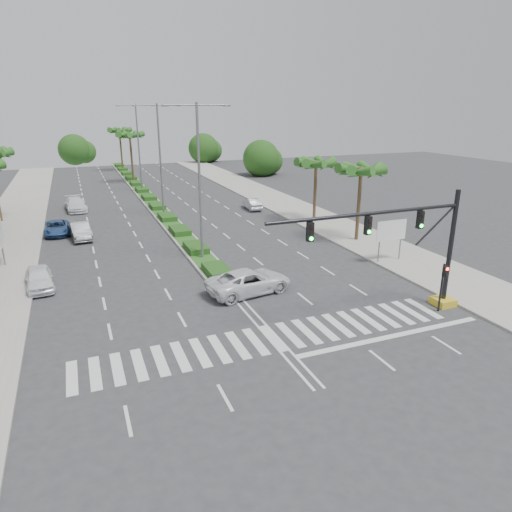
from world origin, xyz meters
The scene contains 20 objects.
ground centered at (0.00, 0.00, 0.00)m, with size 160.00×160.00×0.00m, color #333335.
footpath_right centered at (15.20, 20.00, 0.07)m, with size 6.00×120.00×0.15m, color gray.
median centered at (0.00, 45.00, 0.10)m, with size 2.20×75.00×0.20m, color gray.
median_grass centered at (0.00, 45.00, 0.22)m, with size 1.80×75.00×0.04m, color #2B591E.
signal_gantry centered at (9.27, 0.00, 3.46)m, with size 12.60×1.20×7.20m.
pedestrian_signal centered at (10.60, -0.68, 2.04)m, with size 0.28×0.36×3.00m.
direction_sign centered at (13.50, 7.99, 2.45)m, with size 2.70×0.11×3.40m.
palm_right_near centered at (14.50, 14.00, 6.20)m, with size 4.57×4.68×7.05m.
palm_right_far centered at (14.50, 22.00, 5.91)m, with size 4.57×4.68×6.75m.
palm_median_a centered at (0.00, 55.00, 7.17)m, with size 4.57×4.68×8.05m.
palm_median_b centered at (0.00, 70.00, 7.17)m, with size 4.57×4.68×8.05m.
streetlight_near centered at (0.00, 14.00, 6.81)m, with size 5.10×0.25×12.00m.
streetlight_mid centered at (0.00, 30.00, 6.81)m, with size 5.10×0.25×12.00m.
streetlight_far centered at (0.00, 46.00, 6.81)m, with size 5.10×0.25×12.00m.
car_parked_a centered at (-11.80, 12.25, 0.72)m, with size 1.71×4.24×1.45m, color white.
car_parked_b centered at (-8.85, 24.16, 0.77)m, with size 1.62×4.65×1.53m, color #A0A0A4.
car_parked_c centered at (-10.91, 26.58, 0.64)m, with size 2.14×4.63×1.29m, color #2B4E85.
car_parked_d centered at (-8.98, 36.99, 0.76)m, with size 2.13×5.24×1.52m, color white.
car_crossing centered at (1.06, 6.30, 0.79)m, with size 2.63×5.71×1.59m, color white.
car_right centered at (10.55, 30.03, 0.66)m, with size 1.40×4.01×1.32m, color silver.
Camera 1 is at (-8.89, -19.75, 11.75)m, focal length 32.00 mm.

